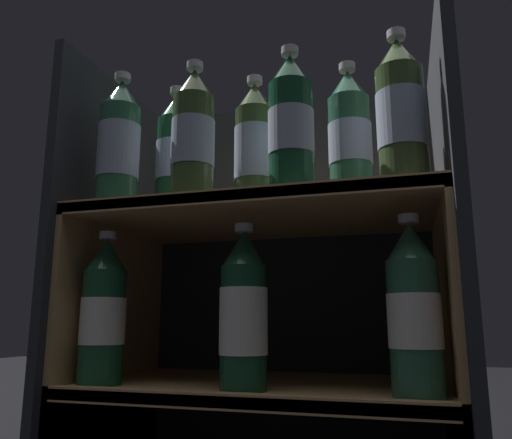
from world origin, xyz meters
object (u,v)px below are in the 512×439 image
object	(u,v)px
bottle_upper_front_3	(401,114)
bottle_lower_front_0	(103,313)
bottle_lower_front_1	(244,313)
bottle_upper_back_0	(175,156)
bottle_upper_front_2	(291,126)
bottle_upper_back_1	(255,148)
bottle_upper_front_1	(193,137)
bottle_upper_front_0	(119,146)
bottle_lower_front_2	(414,312)
bottle_upper_back_2	(350,138)

from	to	relation	value
bottle_upper_front_3	bottle_lower_front_0	size ratio (longest dim) A/B	1.00
bottle_upper_front_3	bottle_lower_front_1	xyz separation A→B (m)	(-0.27, -0.00, -0.33)
bottle_upper_front_3	bottle_upper_back_0	bearing A→B (deg)	168.90
bottle_upper_front_2	bottle_upper_back_1	world-z (taller)	same
bottle_upper_front_1	bottle_upper_back_0	bearing A→B (deg)	131.57
bottle_upper_front_1	bottle_upper_front_2	size ratio (longest dim) A/B	1.00
bottle_upper_front_3	bottle_upper_back_0	xyz separation A→B (m)	(-0.46, 0.09, 0.00)
bottle_upper_front_1	bottle_lower_front_0	xyz separation A→B (m)	(-0.17, 0.00, -0.32)
bottle_upper_front_2	bottle_lower_front_1	distance (m)	0.34
bottle_upper_front_0	bottle_upper_front_2	bearing A→B (deg)	0.00
bottle_lower_front_0	bottle_lower_front_2	bearing A→B (deg)	0.00
bottle_upper_front_3	bottle_upper_back_1	world-z (taller)	same
bottle_upper_back_2	bottle_lower_front_2	xyz separation A→B (m)	(0.10, -0.09, -0.33)
bottle_upper_front_2	bottle_lower_front_2	bearing A→B (deg)	0.00
bottle_upper_front_1	bottle_lower_front_0	bearing A→B (deg)	180.00
bottle_lower_front_0	bottle_upper_back_0	bearing A→B (deg)	44.33
bottle_lower_front_2	bottle_upper_front_2	bearing A→B (deg)	180.00
bottle_upper_front_2	bottle_lower_front_2	xyz separation A→B (m)	(0.19, 0.00, -0.33)
bottle_lower_front_2	bottle_upper_front_1	bearing A→B (deg)	180.00
bottle_upper_front_3	bottle_lower_front_2	distance (m)	0.32
bottle_upper_back_2	bottle_lower_front_2	size ratio (longest dim) A/B	1.00
bottle_upper_front_0	bottle_upper_back_1	size ratio (longest dim) A/B	1.00
bottle_upper_back_2	bottle_upper_back_0	bearing A→B (deg)	-180.00
bottle_lower_front_0	bottle_upper_front_3	bearing A→B (deg)	0.00
bottle_upper_back_0	bottle_lower_front_0	bearing A→B (deg)	-135.67
bottle_upper_front_3	bottle_upper_back_1	size ratio (longest dim) A/B	1.00
bottle_upper_front_0	bottle_upper_back_2	distance (m)	0.45
bottle_upper_back_1	bottle_lower_front_2	size ratio (longest dim) A/B	1.00
bottle_lower_front_1	bottle_upper_back_2	bearing A→B (deg)	26.45
bottle_upper_front_2	bottle_upper_back_0	bearing A→B (deg)	161.53
bottle_upper_front_1	bottle_lower_front_0	world-z (taller)	bottle_upper_front_1
bottle_upper_front_3	bottle_lower_front_0	bearing A→B (deg)	-180.00
bottle_upper_back_0	bottle_lower_front_0	distance (m)	0.35
bottle_upper_front_2	bottle_upper_back_1	distance (m)	0.13
bottle_lower_front_0	bottle_lower_front_1	xyz separation A→B (m)	(0.27, 0.00, -0.00)
bottle_lower_front_0	bottle_lower_front_2	world-z (taller)	same
bottle_upper_back_0	bottle_upper_back_1	xyz separation A→B (m)	(0.17, 0.00, -0.00)
bottle_lower_front_1	bottle_upper_front_0	bearing A→B (deg)	180.00
bottle_upper_back_2	bottle_lower_front_0	size ratio (longest dim) A/B	1.00
bottle_upper_back_1	bottle_upper_front_0	bearing A→B (deg)	-160.52
bottle_upper_front_2	bottle_lower_front_0	size ratio (longest dim) A/B	1.00
bottle_upper_front_2	bottle_upper_back_1	size ratio (longest dim) A/B	1.00
bottle_upper_back_1	bottle_lower_front_0	size ratio (longest dim) A/B	1.00
bottle_lower_front_1	bottle_upper_front_1	bearing A→B (deg)	180.00
bottle_upper_front_3	bottle_lower_front_1	distance (m)	0.43
bottle_upper_back_0	bottle_upper_back_2	distance (m)	0.36
bottle_upper_front_3	bottle_lower_front_2	xyz separation A→B (m)	(0.00, -0.00, -0.32)
bottle_upper_back_0	bottle_upper_front_3	bearing A→B (deg)	-11.10
bottle_upper_front_0	bottle_upper_back_1	bearing A→B (deg)	19.48
bottle_upper_front_1	bottle_upper_front_2	bearing A→B (deg)	0.00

